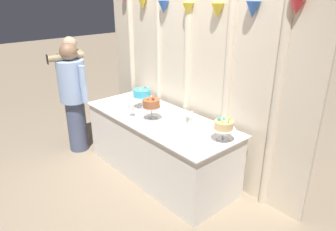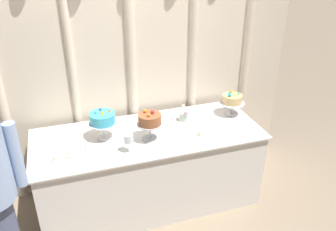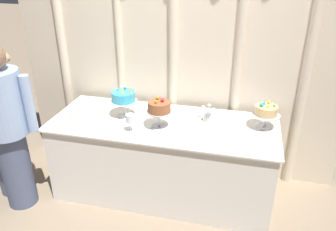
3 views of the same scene
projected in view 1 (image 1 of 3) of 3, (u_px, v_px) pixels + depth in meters
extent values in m
plane|color=gray|center=(153.00, 175.00, 4.01)|extent=(24.00, 24.00, 0.00)
cube|color=beige|center=(190.00, 75.00, 3.92)|extent=(3.33, 0.04, 2.42)
cylinder|color=beige|center=(132.00, 60.00, 4.76)|extent=(0.09, 0.09, 2.42)
cylinder|color=beige|center=(159.00, 67.00, 4.31)|extent=(0.08, 0.08, 2.42)
cylinder|color=beige|center=(187.00, 75.00, 3.92)|extent=(0.10, 0.10, 2.42)
cylinder|color=beige|center=(227.00, 86.00, 3.48)|extent=(0.09, 0.09, 2.42)
cylinder|color=beige|center=(277.00, 100.00, 3.05)|extent=(0.09, 0.09, 2.42)
cone|color=yellow|center=(142.00, 3.00, 4.18)|extent=(0.14, 0.14, 0.15)
cone|color=blue|center=(163.00, 7.00, 3.89)|extent=(0.14, 0.14, 0.15)
cone|color=yellow|center=(188.00, 10.00, 3.59)|extent=(0.14, 0.14, 0.15)
cone|color=yellow|center=(217.00, 11.00, 3.28)|extent=(0.14, 0.14, 0.15)
cone|color=blue|center=(253.00, 10.00, 2.96)|extent=(0.14, 0.14, 0.15)
cone|color=#DB333D|center=(297.00, 6.00, 2.63)|extent=(0.14, 0.14, 0.15)
cube|color=white|center=(159.00, 146.00, 3.93)|extent=(2.03, 0.78, 0.76)
cube|color=white|center=(159.00, 118.00, 3.78)|extent=(2.08, 0.83, 0.01)
cylinder|color=silver|center=(142.00, 107.00, 4.08)|extent=(0.12, 0.12, 0.01)
cylinder|color=silver|center=(142.00, 102.00, 4.05)|extent=(0.02, 0.02, 0.14)
cylinder|color=silver|center=(142.00, 97.00, 4.02)|extent=(0.25, 0.25, 0.01)
cylinder|color=#3DB2D1|center=(142.00, 93.00, 4.00)|extent=(0.22, 0.22, 0.09)
cone|color=orange|center=(145.00, 89.00, 3.93)|extent=(0.03, 0.03, 0.04)
sphere|color=blue|center=(145.00, 88.00, 4.02)|extent=(0.02, 0.02, 0.02)
cone|color=blue|center=(140.00, 87.00, 4.03)|extent=(0.02, 0.02, 0.03)
cone|color=yellow|center=(140.00, 88.00, 3.96)|extent=(0.03, 0.03, 0.05)
cylinder|color=#B2B2B7|center=(152.00, 119.00, 3.72)|extent=(0.15, 0.15, 0.01)
cylinder|color=#B2B2B7|center=(151.00, 113.00, 3.69)|extent=(0.02, 0.02, 0.14)
cylinder|color=#B2B2B7|center=(151.00, 107.00, 3.66)|extent=(0.23, 0.23, 0.01)
cylinder|color=#995633|center=(151.00, 103.00, 3.64)|extent=(0.20, 0.20, 0.09)
sphere|color=#DB333D|center=(153.00, 99.00, 3.60)|extent=(0.03, 0.03, 0.03)
sphere|color=orange|center=(153.00, 97.00, 3.67)|extent=(0.03, 0.03, 0.03)
sphere|color=orange|center=(148.00, 99.00, 3.61)|extent=(0.03, 0.03, 0.03)
cylinder|color=silver|center=(223.00, 139.00, 3.22)|extent=(0.14, 0.14, 0.01)
cylinder|color=silver|center=(223.00, 134.00, 3.19)|extent=(0.02, 0.02, 0.11)
cylinder|color=silver|center=(223.00, 129.00, 3.17)|extent=(0.25, 0.25, 0.01)
cylinder|color=#DBB775|center=(224.00, 125.00, 3.15)|extent=(0.19, 0.19, 0.08)
cone|color=green|center=(228.00, 122.00, 3.09)|extent=(0.02, 0.02, 0.03)
sphere|color=yellow|center=(229.00, 119.00, 3.16)|extent=(0.03, 0.03, 0.03)
cone|color=#2DB2B7|center=(224.00, 118.00, 3.16)|extent=(0.03, 0.03, 0.04)
sphere|color=#2DB2B7|center=(219.00, 119.00, 3.15)|extent=(0.03, 0.03, 0.03)
cone|color=yellow|center=(223.00, 121.00, 3.11)|extent=(0.02, 0.02, 0.03)
cylinder|color=silver|center=(131.00, 117.00, 3.79)|extent=(0.06, 0.06, 0.00)
cylinder|color=silver|center=(131.00, 113.00, 3.77)|extent=(0.01, 0.01, 0.09)
cylinder|color=silver|center=(131.00, 107.00, 3.74)|extent=(0.08, 0.08, 0.07)
cylinder|color=#B2C1B2|center=(189.00, 121.00, 3.57)|extent=(0.08, 0.08, 0.09)
sphere|color=white|center=(194.00, 116.00, 3.52)|extent=(0.03, 0.03, 0.03)
sphere|color=white|center=(191.00, 112.00, 3.54)|extent=(0.03, 0.03, 0.03)
sphere|color=white|center=(188.00, 113.00, 3.59)|extent=(0.03, 0.03, 0.03)
sphere|color=#CC9EC6|center=(188.00, 117.00, 3.51)|extent=(0.04, 0.04, 0.04)
cylinder|color=beige|center=(109.00, 102.00, 4.24)|extent=(0.05, 0.05, 0.02)
sphere|color=#F9CC4C|center=(109.00, 101.00, 4.23)|extent=(0.01, 0.01, 0.01)
cylinder|color=beige|center=(115.00, 104.00, 4.17)|extent=(0.05, 0.05, 0.02)
sphere|color=#F9CC4C|center=(115.00, 103.00, 4.17)|extent=(0.01, 0.01, 0.01)
cylinder|color=beige|center=(125.00, 106.00, 4.11)|extent=(0.04, 0.04, 0.01)
sphere|color=#F9CC4C|center=(125.00, 105.00, 4.10)|extent=(0.01, 0.01, 0.01)
cylinder|color=beige|center=(172.00, 132.00, 3.36)|extent=(0.05, 0.05, 0.02)
sphere|color=#F9CC4C|center=(172.00, 131.00, 3.35)|extent=(0.01, 0.01, 0.01)
cylinder|color=#4C5675|center=(77.00, 125.00, 4.53)|extent=(0.33, 0.33, 0.75)
cylinder|color=#93ADD6|center=(72.00, 81.00, 4.28)|extent=(0.46, 0.46, 0.57)
sphere|color=#846047|center=(68.00, 52.00, 4.12)|extent=(0.23, 0.23, 0.23)
cylinder|color=#93ADD6|center=(61.00, 79.00, 4.39)|extent=(0.08, 0.08, 0.50)
cylinder|color=#93ADD6|center=(83.00, 84.00, 4.16)|extent=(0.08, 0.08, 0.50)
cylinder|color=#4C5675|center=(78.00, 116.00, 4.73)|extent=(0.30, 0.30, 0.85)
cylinder|color=#9E8966|center=(73.00, 70.00, 4.46)|extent=(0.42, 0.42, 0.56)
sphere|color=tan|center=(70.00, 44.00, 4.32)|extent=(0.19, 0.19, 0.19)
cube|color=#334284|center=(63.00, 70.00, 4.37)|extent=(0.04, 0.03, 0.36)
cylinder|color=#9E8966|center=(61.00, 70.00, 4.52)|extent=(0.08, 0.08, 0.50)
cylinder|color=#9E8966|center=(66.00, 57.00, 4.16)|extent=(0.08, 0.50, 0.08)
cube|color=black|center=(47.00, 59.00, 4.01)|extent=(0.06, 0.02, 0.12)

